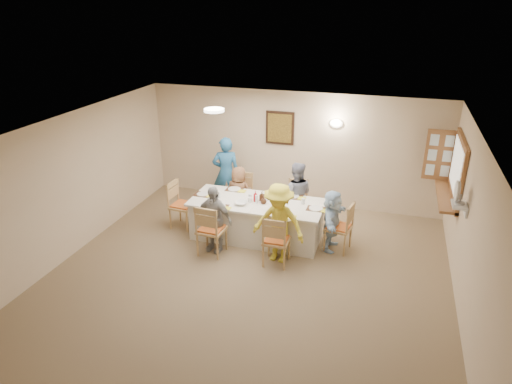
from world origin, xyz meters
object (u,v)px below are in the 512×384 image
(chair_right_end, at_px, (339,226))
(condiment_ketchup, at_px, (255,196))
(dining_table, at_px, (257,220))
(chair_back_left, at_px, (241,196))
(diner_right_end, at_px, (332,220))
(caregiver, at_px, (226,173))
(diner_back_right, at_px, (296,195))
(chair_front_left, at_px, (212,229))
(chair_left_end, at_px, (183,205))
(diner_back_left, at_px, (239,193))
(serving_hatch, at_px, (458,170))
(chair_front_right, at_px, (277,239))
(diner_front_right, at_px, (279,223))
(chair_back_right, at_px, (297,203))
(diner_front_left, at_px, (214,219))
(desk_fan, at_px, (459,196))

(chair_right_end, relative_size, condiment_ketchup, 4.53)
(dining_table, distance_m, chair_right_end, 1.55)
(chair_back_left, xyz_separation_m, diner_right_end, (2.02, -0.80, 0.11))
(caregiver, relative_size, condiment_ketchup, 7.74)
(chair_right_end, distance_m, diner_right_end, 0.17)
(diner_back_right, distance_m, diner_right_end, 1.07)
(chair_front_left, bearing_deg, chair_left_end, -37.33)
(diner_back_left, bearing_deg, serving_hatch, -175.10)
(chair_front_right, bearing_deg, chair_front_left, -0.70)
(diner_front_right, distance_m, condiment_ketchup, 0.93)
(caregiver, bearing_deg, chair_front_right, 111.50)
(chair_back_right, height_order, diner_front_left, diner_front_left)
(chair_front_right, xyz_separation_m, chair_left_end, (-2.15, 0.80, 0.01))
(desk_fan, height_order, dining_table, desk_fan)
(diner_back_right, height_order, condiment_ketchup, diner_back_right)
(caregiver, bearing_deg, condiment_ketchup, 112.84)
(diner_back_left, bearing_deg, diner_front_right, 134.94)
(dining_table, xyz_separation_m, diner_front_left, (-0.60, -0.68, 0.25))
(chair_front_right, bearing_deg, diner_right_end, -136.41)
(diner_front_left, height_order, diner_front_right, diner_front_right)
(chair_front_left, relative_size, chair_front_right, 1.05)
(serving_hatch, xyz_separation_m, diner_front_left, (-4.06, -1.46, -0.87))
(chair_back_left, height_order, diner_back_left, diner_back_left)
(diner_back_right, relative_size, caregiver, 0.85)
(chair_front_right, height_order, diner_back_left, diner_back_left)
(chair_left_end, height_order, chair_right_end, chair_left_end)
(chair_back_right, relative_size, chair_right_end, 0.98)
(diner_back_left, bearing_deg, chair_front_right, 132.55)
(chair_front_right, distance_m, caregiver, 2.58)
(dining_table, xyz_separation_m, condiment_ketchup, (-0.03, -0.00, 0.48))
(chair_front_right, xyz_separation_m, caregiver, (-1.65, 1.95, 0.33))
(dining_table, relative_size, diner_back_right, 1.83)
(diner_right_end, bearing_deg, diner_front_left, 111.79)
(chair_back_left, distance_m, chair_right_end, 2.29)
(desk_fan, xyz_separation_m, chair_right_end, (-1.80, 0.57, -1.08))
(chair_back_left, distance_m, diner_front_left, 1.49)
(desk_fan, height_order, condiment_ketchup, desk_fan)
(chair_right_end, bearing_deg, diner_right_end, -79.72)
(chair_back_left, height_order, chair_back_right, chair_back_left)
(chair_front_left, relative_size, diner_front_right, 0.68)
(chair_front_left, height_order, caregiver, caregiver)
(diner_front_left, bearing_deg, diner_front_right, 10.45)
(desk_fan, xyz_separation_m, dining_table, (-3.35, 0.57, -1.17))
(condiment_ketchup, bearing_deg, chair_back_left, 125.50)
(chair_back_left, bearing_deg, serving_hatch, 0.00)
(chair_front_left, bearing_deg, chair_back_left, -87.23)
(chair_front_right, relative_size, diner_back_right, 0.69)
(chair_back_left, xyz_separation_m, chair_back_right, (1.20, 0.00, -0.01))
(chair_left_end, xyz_separation_m, condiment_ketchup, (1.52, -0.00, 0.38))
(serving_hatch, height_order, condiment_ketchup, serving_hatch)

